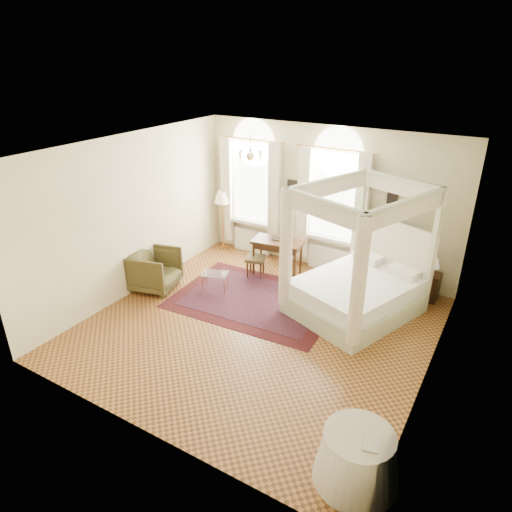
{
  "coord_description": "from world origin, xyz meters",
  "views": [
    {
      "loc": [
        3.67,
        -6.24,
        4.79
      ],
      "look_at": [
        -0.3,
        0.4,
        1.23
      ],
      "focal_mm": 32.0,
      "sensor_mm": 36.0,
      "label": 1
    }
  ],
  "objects_px": {
    "writing_desk": "(277,245)",
    "coffee_table": "(215,275)",
    "floor_lamp": "(222,200)",
    "nightstand": "(428,286)",
    "side_table": "(357,457)",
    "canopy_bed": "(355,286)",
    "stool": "(255,260)",
    "armchair": "(154,270)"
  },
  "relations": [
    {
      "from": "writing_desk",
      "to": "coffee_table",
      "type": "xyz_separation_m",
      "value": [
        -0.8,
        -1.33,
        -0.38
      ]
    },
    {
      "from": "writing_desk",
      "to": "floor_lamp",
      "type": "height_order",
      "value": "floor_lamp"
    },
    {
      "from": "nightstand",
      "to": "side_table",
      "type": "xyz_separation_m",
      "value": [
        0.21,
        -4.95,
        0.06
      ]
    },
    {
      "from": "writing_desk",
      "to": "nightstand",
      "type": "bearing_deg",
      "value": 10.51
    },
    {
      "from": "canopy_bed",
      "to": "stool",
      "type": "bearing_deg",
      "value": 171.65
    },
    {
      "from": "coffee_table",
      "to": "stool",
      "type": "bearing_deg",
      "value": 67.62
    },
    {
      "from": "nightstand",
      "to": "stool",
      "type": "relative_size",
      "value": 1.14
    },
    {
      "from": "canopy_bed",
      "to": "coffee_table",
      "type": "height_order",
      "value": "canopy_bed"
    },
    {
      "from": "nightstand",
      "to": "side_table",
      "type": "relative_size",
      "value": 0.56
    },
    {
      "from": "nightstand",
      "to": "coffee_table",
      "type": "bearing_deg",
      "value": -154.44
    },
    {
      "from": "armchair",
      "to": "nightstand",
      "type": "bearing_deg",
      "value": -77.63
    },
    {
      "from": "nightstand",
      "to": "coffee_table",
      "type": "xyz_separation_m",
      "value": [
        -4.03,
        -1.93,
        0.05
      ]
    },
    {
      "from": "side_table",
      "to": "writing_desk",
      "type": "bearing_deg",
      "value": 128.31
    },
    {
      "from": "armchair",
      "to": "canopy_bed",
      "type": "bearing_deg",
      "value": -86.48
    },
    {
      "from": "writing_desk",
      "to": "floor_lamp",
      "type": "relative_size",
      "value": 0.77
    },
    {
      "from": "armchair",
      "to": "side_table",
      "type": "distance_m",
      "value": 5.91
    },
    {
      "from": "stool",
      "to": "floor_lamp",
      "type": "relative_size",
      "value": 0.33
    },
    {
      "from": "nightstand",
      "to": "floor_lamp",
      "type": "relative_size",
      "value": 0.38
    },
    {
      "from": "canopy_bed",
      "to": "side_table",
      "type": "xyz_separation_m",
      "value": [
        1.35,
        -3.67,
        -0.23
      ]
    },
    {
      "from": "armchair",
      "to": "floor_lamp",
      "type": "height_order",
      "value": "floor_lamp"
    },
    {
      "from": "nightstand",
      "to": "stool",
      "type": "bearing_deg",
      "value": -165.71
    },
    {
      "from": "nightstand",
      "to": "canopy_bed",
      "type": "bearing_deg",
      "value": -131.68
    },
    {
      "from": "stool",
      "to": "side_table",
      "type": "xyz_separation_m",
      "value": [
        3.82,
        -4.03,
        -0.04
      ]
    },
    {
      "from": "floor_lamp",
      "to": "canopy_bed",
      "type": "bearing_deg",
      "value": -17.82
    },
    {
      "from": "nightstand",
      "to": "writing_desk",
      "type": "relative_size",
      "value": 0.49
    },
    {
      "from": "nightstand",
      "to": "armchair",
      "type": "xyz_separation_m",
      "value": [
        -5.18,
        -2.53,
        0.14
      ]
    },
    {
      "from": "writing_desk",
      "to": "coffee_table",
      "type": "bearing_deg",
      "value": -121.06
    },
    {
      "from": "coffee_table",
      "to": "nightstand",
      "type": "bearing_deg",
      "value": 25.56
    },
    {
      "from": "side_table",
      "to": "canopy_bed",
      "type": "bearing_deg",
      "value": 110.26
    },
    {
      "from": "nightstand",
      "to": "writing_desk",
      "type": "bearing_deg",
      "value": -169.49
    },
    {
      "from": "canopy_bed",
      "to": "armchair",
      "type": "height_order",
      "value": "canopy_bed"
    },
    {
      "from": "nightstand",
      "to": "writing_desk",
      "type": "height_order",
      "value": "writing_desk"
    },
    {
      "from": "coffee_table",
      "to": "writing_desk",
      "type": "bearing_deg",
      "value": 58.94
    },
    {
      "from": "floor_lamp",
      "to": "side_table",
      "type": "relative_size",
      "value": 1.48
    },
    {
      "from": "stool",
      "to": "side_table",
      "type": "bearing_deg",
      "value": -46.51
    },
    {
      "from": "canopy_bed",
      "to": "armchair",
      "type": "distance_m",
      "value": 4.23
    },
    {
      "from": "nightstand",
      "to": "floor_lamp",
      "type": "height_order",
      "value": "floor_lamp"
    },
    {
      "from": "stool",
      "to": "floor_lamp",
      "type": "height_order",
      "value": "floor_lamp"
    },
    {
      "from": "stool",
      "to": "armchair",
      "type": "relative_size",
      "value": 0.53
    },
    {
      "from": "canopy_bed",
      "to": "coffee_table",
      "type": "distance_m",
      "value": 2.96
    },
    {
      "from": "writing_desk",
      "to": "side_table",
      "type": "distance_m",
      "value": 5.56
    },
    {
      "from": "canopy_bed",
      "to": "coffee_table",
      "type": "relative_size",
      "value": 4.32
    }
  ]
}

